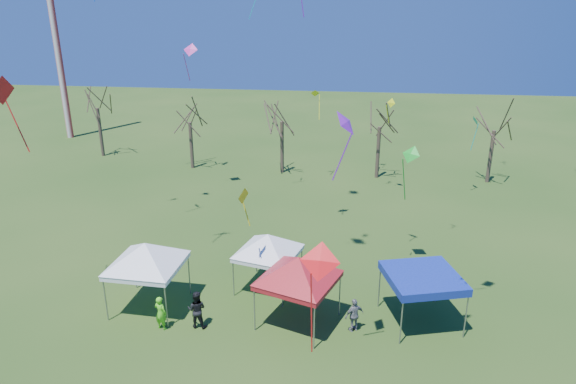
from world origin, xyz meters
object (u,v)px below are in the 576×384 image
(tree_4, at_px, (497,111))
(tent_white_mid, at_px, (268,238))
(radio_mast, at_px, (53,22))
(tent_white_west, at_px, (145,248))
(person_dark, at_px, (197,309))
(tree_0, at_px, (95,90))
(tent_red, at_px, (298,262))
(tent_blue, at_px, (423,278))
(tree_1, at_px, (189,105))
(tree_2, at_px, (282,103))
(person_grey, at_px, (354,315))
(person_green, at_px, (161,313))
(tree_3, at_px, (381,108))

(tree_4, xyz_separation_m, tent_white_mid, (-15.66, -19.53, -3.11))
(tree_4, bearing_deg, radio_mast, 167.01)
(tent_white_west, bearing_deg, person_dark, -25.93)
(tree_0, relative_size, person_dark, 4.54)
(tent_red, height_order, tent_blue, tent_red)
(radio_mast, xyz_separation_m, tree_0, (7.15, -6.62, -6.01))
(tree_1, relative_size, tent_blue, 1.87)
(radio_mast, height_order, tree_2, radio_mast)
(tree_0, bearing_deg, tent_blue, -41.60)
(tree_2, bearing_deg, tree_1, 178.15)
(tent_white_mid, relative_size, person_grey, 2.41)
(radio_mast, xyz_separation_m, tree_1, (17.23, -9.35, -6.71))
(tree_0, bearing_deg, tent_white_west, -59.50)
(tree_0, xyz_separation_m, person_green, (16.17, -27.15, -5.64))
(tree_2, height_order, tent_blue, tree_2)
(radio_mast, xyz_separation_m, tree_2, (25.63, -9.62, -6.21))
(tent_white_mid, bearing_deg, tree_4, 51.28)
(tree_4, distance_m, tent_white_west, 30.72)
(tent_white_west, bearing_deg, radio_mast, 124.63)
(tent_white_west, xyz_separation_m, person_dark, (2.84, -1.38, -2.35))
(tree_3, bearing_deg, person_grey, -94.48)
(tree_1, xyz_separation_m, person_green, (6.09, -24.41, -4.94))
(tree_2, height_order, person_dark, tree_2)
(radio_mast, distance_m, tree_4, 44.96)
(person_dark, bearing_deg, person_grey, -174.49)
(tree_2, bearing_deg, tree_3, -2.27)
(tree_1, bearing_deg, tree_4, -1.42)
(tree_3, height_order, tent_white_west, tree_3)
(tree_3, bearing_deg, radio_mast, 163.69)
(tree_0, xyz_separation_m, tent_white_west, (14.95, -25.39, -3.21))
(tree_3, xyz_separation_m, tree_4, (9.32, -0.04, -0.02))
(tree_3, height_order, person_green, tree_3)
(tent_red, xyz_separation_m, person_green, (-6.28, -1.33, -2.39))
(tent_white_mid, height_order, person_grey, tent_white_mid)
(tree_1, relative_size, tree_3, 0.95)
(tree_2, relative_size, person_grey, 4.91)
(tree_4, relative_size, person_green, 4.64)
(tree_0, height_order, tree_3, tree_0)
(tree_2, distance_m, tent_white_mid, 20.29)
(tent_white_west, height_order, tent_blue, tent_white_west)
(radio_mast, xyz_separation_m, tent_white_west, (22.11, -32.01, -9.22))
(tree_4, distance_m, tent_white_mid, 25.23)
(radio_mast, distance_m, person_grey, 47.42)
(tree_1, distance_m, tent_red, 26.31)
(radio_mast, relative_size, person_grey, 15.02)
(tree_3, xyz_separation_m, tent_blue, (1.30, -21.67, -3.72))
(tent_white_mid, xyz_separation_m, tent_blue, (7.63, -2.10, -0.60))
(person_dark, height_order, person_green, person_dark)
(tent_red, distance_m, person_dark, 5.28)
(tree_2, bearing_deg, tent_white_west, -98.96)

